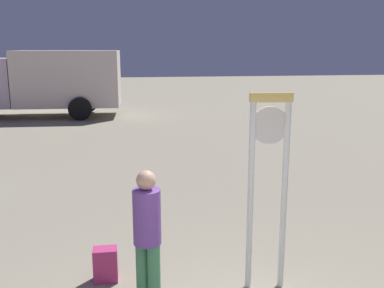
% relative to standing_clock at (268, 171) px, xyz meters
% --- Properties ---
extents(standing_clock, '(0.47, 0.13, 2.29)m').
position_rel_standing_clock_xyz_m(standing_clock, '(0.00, 0.00, 0.00)').
color(standing_clock, white).
rests_on(standing_clock, ground_plane).
extents(person_near_clock, '(0.30, 0.30, 1.54)m').
position_rel_standing_clock_xyz_m(person_near_clock, '(-1.38, -0.22, -0.55)').
color(person_near_clock, '#438958').
rests_on(person_near_clock, ground_plane).
extents(backpack, '(0.29, 0.24, 0.42)m').
position_rel_standing_clock_xyz_m(backpack, '(-1.86, 0.42, -1.21)').
color(backpack, '#B42F65').
rests_on(backpack, ground_plane).
extents(box_truck_near, '(6.21, 2.66, 2.66)m').
position_rel_standing_clock_xyz_m(box_truck_near, '(-4.62, 13.96, 0.07)').
color(box_truck_near, beige).
rests_on(box_truck_near, ground_plane).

